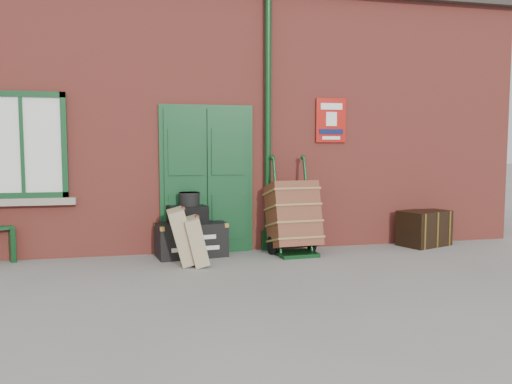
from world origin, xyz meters
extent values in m
plane|color=gray|center=(0.00, 0.00, 0.00)|extent=(80.00, 80.00, 0.00)
cube|color=#AA4337|center=(0.00, 3.50, 2.00)|extent=(10.00, 4.00, 4.00)
cube|color=#38302B|center=(0.00, 3.50, 4.15)|extent=(10.30, 4.30, 0.30)
cube|color=#103B1C|center=(-0.30, 1.46, 1.10)|extent=(1.42, 0.12, 2.32)
cube|color=white|center=(-2.90, 1.45, 1.65)|extent=(1.20, 0.08, 1.50)
cylinder|color=#0D3717|center=(0.65, 1.42, 2.00)|extent=(0.10, 0.10, 4.00)
cube|color=#A6120B|center=(1.70, 1.47, 2.05)|extent=(0.50, 0.03, 0.70)
cube|color=#0D3717|center=(-3.14, 1.56, 0.24)|extent=(0.25, 0.48, 0.49)
cube|color=black|center=(-0.57, 1.25, 0.25)|extent=(1.08, 0.70, 0.50)
cube|color=black|center=(-0.62, 1.25, 0.63)|extent=(0.61, 0.48, 0.25)
cylinder|color=black|center=(-0.59, 1.25, 0.86)|extent=(0.34, 0.34, 0.20)
cube|color=tan|center=(-0.74, 0.75, 0.39)|extent=(0.40, 0.54, 0.79)
cube|color=tan|center=(-0.56, 0.65, 0.34)|extent=(0.34, 0.49, 0.68)
cube|color=#0D3717|center=(0.98, 0.91, 0.03)|extent=(0.60, 0.46, 0.06)
cylinder|color=#0D3717|center=(0.71, 1.09, 0.74)|extent=(0.08, 0.40, 1.45)
cylinder|color=#0D3717|center=(1.21, 1.13, 0.74)|extent=(0.08, 0.40, 1.45)
cylinder|color=black|center=(0.63, 1.11, 0.14)|extent=(0.08, 0.28, 0.27)
cylinder|color=black|center=(1.29, 1.16, 0.14)|extent=(0.08, 0.28, 0.27)
cube|color=brown|center=(0.96, 1.09, 0.59)|extent=(0.77, 0.82, 1.07)
cube|color=black|center=(3.27, 1.25, 0.29)|extent=(0.93, 0.77, 0.58)
camera|label=1|loc=(-1.20, -6.12, 1.60)|focal=35.00mm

